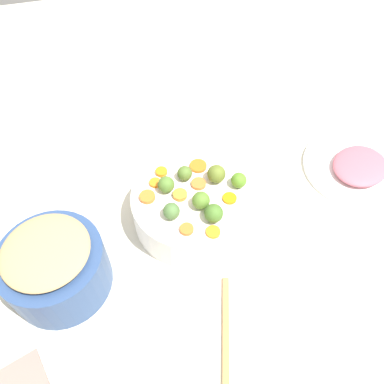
% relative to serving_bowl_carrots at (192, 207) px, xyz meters
% --- Properties ---
extents(tabletop, '(2.40, 2.40, 0.02)m').
position_rel_serving_bowl_carrots_xyz_m(tabletop, '(-0.04, -0.02, -0.06)').
color(tabletop, beige).
rests_on(tabletop, ground).
extents(serving_bowl_carrots, '(0.28, 0.28, 0.09)m').
position_rel_serving_bowl_carrots_xyz_m(serving_bowl_carrots, '(0.00, 0.00, 0.00)').
color(serving_bowl_carrots, white).
rests_on(serving_bowl_carrots, tabletop).
extents(metal_pot, '(0.21, 0.21, 0.12)m').
position_rel_serving_bowl_carrots_xyz_m(metal_pot, '(0.31, 0.09, 0.01)').
color(metal_pot, navy).
rests_on(metal_pot, tabletop).
extents(stuffing_mound, '(0.17, 0.17, 0.03)m').
position_rel_serving_bowl_carrots_xyz_m(stuffing_mound, '(0.31, 0.09, 0.09)').
color(stuffing_mound, tan).
rests_on(stuffing_mound, metal_pot).
extents(carrot_slice_0, '(0.04, 0.04, 0.01)m').
position_rel_serving_bowl_carrots_xyz_m(carrot_slice_0, '(-0.02, -0.02, 0.05)').
color(carrot_slice_0, orange).
rests_on(carrot_slice_0, serving_bowl_carrots).
extents(carrot_slice_1, '(0.03, 0.03, 0.01)m').
position_rel_serving_bowl_carrots_xyz_m(carrot_slice_1, '(0.05, -0.08, 0.05)').
color(carrot_slice_1, orange).
rests_on(carrot_slice_1, serving_bowl_carrots).
extents(carrot_slice_2, '(0.04, 0.04, 0.01)m').
position_rel_serving_bowl_carrots_xyz_m(carrot_slice_2, '(0.03, 0.09, 0.05)').
color(carrot_slice_2, orange).
rests_on(carrot_slice_2, serving_bowl_carrots).
extents(carrot_slice_3, '(0.04, 0.04, 0.01)m').
position_rel_serving_bowl_carrots_xyz_m(carrot_slice_3, '(0.07, -0.05, 0.05)').
color(carrot_slice_3, orange).
rests_on(carrot_slice_3, serving_bowl_carrots).
extents(carrot_slice_4, '(0.05, 0.05, 0.01)m').
position_rel_serving_bowl_carrots_xyz_m(carrot_slice_4, '(-0.04, -0.08, 0.05)').
color(carrot_slice_4, orange).
rests_on(carrot_slice_4, serving_bowl_carrots).
extents(carrot_slice_5, '(0.04, 0.04, 0.01)m').
position_rel_serving_bowl_carrots_xyz_m(carrot_slice_5, '(-0.08, 0.03, 0.05)').
color(carrot_slice_5, orange).
rests_on(carrot_slice_5, serving_bowl_carrots).
extents(carrot_slice_6, '(0.03, 0.03, 0.01)m').
position_rel_serving_bowl_carrots_xyz_m(carrot_slice_6, '(-0.02, 0.11, 0.05)').
color(carrot_slice_6, orange).
rests_on(carrot_slice_6, serving_bowl_carrots).
extents(carrot_slice_7, '(0.04, 0.04, 0.01)m').
position_rel_serving_bowl_carrots_xyz_m(carrot_slice_7, '(0.03, -0.00, 0.05)').
color(carrot_slice_7, orange).
rests_on(carrot_slice_7, serving_bowl_carrots).
extents(carrot_slice_8, '(0.04, 0.04, 0.01)m').
position_rel_serving_bowl_carrots_xyz_m(carrot_slice_8, '(0.10, -0.02, 0.05)').
color(carrot_slice_8, orange).
rests_on(carrot_slice_8, serving_bowl_carrots).
extents(brussels_sprout_0, '(0.04, 0.04, 0.04)m').
position_rel_serving_bowl_carrots_xyz_m(brussels_sprout_0, '(-0.01, 0.03, 0.07)').
color(brussels_sprout_0, '#557D2B').
rests_on(brussels_sprout_0, serving_bowl_carrots).
extents(brussels_sprout_1, '(0.03, 0.03, 0.03)m').
position_rel_serving_bowl_carrots_xyz_m(brussels_sprout_1, '(0.00, -0.05, 0.06)').
color(brussels_sprout_1, '#52702C').
rests_on(brussels_sprout_1, serving_bowl_carrots).
extents(brussels_sprout_2, '(0.04, 0.04, 0.04)m').
position_rel_serving_bowl_carrots_xyz_m(brussels_sprout_2, '(0.05, -0.03, 0.07)').
color(brussels_sprout_2, '#4E762D').
rests_on(brussels_sprout_2, serving_bowl_carrots).
extents(brussels_sprout_3, '(0.04, 0.04, 0.04)m').
position_rel_serving_bowl_carrots_xyz_m(brussels_sprout_3, '(-0.06, -0.03, 0.07)').
color(brussels_sprout_3, '#5E6F26').
rests_on(brussels_sprout_3, serving_bowl_carrots).
extents(brussels_sprout_4, '(0.04, 0.04, 0.04)m').
position_rel_serving_bowl_carrots_xyz_m(brussels_sprout_4, '(-0.11, 0.00, 0.06)').
color(brussels_sprout_4, '#548525').
rests_on(brussels_sprout_4, serving_bowl_carrots).
extents(brussels_sprout_5, '(0.04, 0.04, 0.04)m').
position_rel_serving_bowl_carrots_xyz_m(brussels_sprout_5, '(-0.03, 0.07, 0.07)').
color(brussels_sprout_5, '#457028').
rests_on(brussels_sprout_5, serving_bowl_carrots).
extents(brussels_sprout_6, '(0.04, 0.04, 0.04)m').
position_rel_serving_bowl_carrots_xyz_m(brussels_sprout_6, '(0.06, 0.04, 0.07)').
color(brussels_sprout_6, '#4C7239').
rests_on(brussels_sprout_6, serving_bowl_carrots).
extents(wooden_spoon, '(0.11, 0.26, 0.01)m').
position_rel_serving_bowl_carrots_xyz_m(wooden_spoon, '(0.03, 0.35, -0.04)').
color(wooden_spoon, '#BA7F48').
rests_on(wooden_spoon, tabletop).
extents(ham_plate, '(0.28, 0.28, 0.01)m').
position_rel_serving_bowl_carrots_xyz_m(ham_plate, '(-0.46, -0.04, -0.04)').
color(ham_plate, white).
rests_on(ham_plate, tabletop).
extents(ham_slice_main, '(0.20, 0.19, 0.03)m').
position_rel_serving_bowl_carrots_xyz_m(ham_slice_main, '(-0.46, -0.03, -0.02)').
color(ham_slice_main, '#CA5E6F').
rests_on(ham_slice_main, ham_plate).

